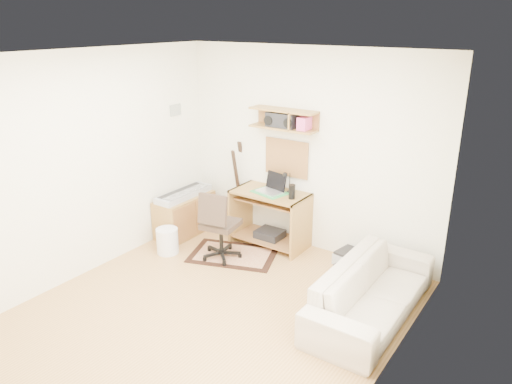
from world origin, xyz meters
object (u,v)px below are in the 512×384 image
Objects in this scene: task_chair at (221,224)px; printer at (354,259)px; desk at (270,219)px; sofa at (373,283)px; cabinet at (185,215)px.

task_chair is 2.19× the size of printer.
printer is (1.19, 0.09, -0.29)m from desk.
sofa is (2.06, -0.13, -0.10)m from task_chair.
printer is at bearing 4.16° from desk.
cabinet is at bearing 151.15° from task_chair.
printer is at bearing 33.08° from sofa.
cabinet is (-0.90, 0.31, -0.19)m from task_chair.
desk is 0.53× the size of sofa.
cabinet is 0.48× the size of sofa.
task_chair is 0.97m from cabinet.
desk is 1.25m from cabinet.
desk is at bearing 65.47° from sofa.
desk is 2.37× the size of printer.
cabinet reaches higher than printer.
printer is (2.38, 0.46, -0.19)m from cabinet.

